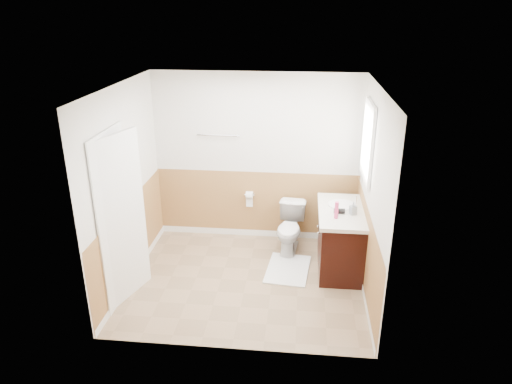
# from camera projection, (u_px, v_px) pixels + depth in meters

# --- Properties ---
(floor) EXTENTS (3.00, 3.00, 0.00)m
(floor) POSITION_uv_depth(u_px,v_px,m) (246.00, 281.00, 6.09)
(floor) COLOR #8C7051
(floor) RESTS_ON ground
(ceiling) EXTENTS (3.00, 3.00, 0.00)m
(ceiling) POSITION_uv_depth(u_px,v_px,m) (245.00, 87.00, 5.15)
(ceiling) COLOR white
(ceiling) RESTS_ON floor
(wall_back) EXTENTS (3.00, 0.00, 3.00)m
(wall_back) POSITION_uv_depth(u_px,v_px,m) (257.00, 159.00, 6.82)
(wall_back) COLOR silver
(wall_back) RESTS_ON floor
(wall_front) EXTENTS (3.00, 0.00, 3.00)m
(wall_front) POSITION_uv_depth(u_px,v_px,m) (229.00, 243.00, 4.42)
(wall_front) COLOR silver
(wall_front) RESTS_ON floor
(wall_left) EXTENTS (0.00, 3.00, 3.00)m
(wall_left) POSITION_uv_depth(u_px,v_px,m) (125.00, 187.00, 5.76)
(wall_left) COLOR silver
(wall_left) RESTS_ON floor
(wall_right) EXTENTS (0.00, 3.00, 3.00)m
(wall_right) POSITION_uv_depth(u_px,v_px,m) (372.00, 197.00, 5.48)
(wall_right) COLOR silver
(wall_right) RESTS_ON floor
(wainscot_back) EXTENTS (3.00, 0.00, 3.00)m
(wainscot_back) POSITION_uv_depth(u_px,v_px,m) (256.00, 206.00, 7.09)
(wainscot_back) COLOR #A16F40
(wainscot_back) RESTS_ON floor
(wainscot_front) EXTENTS (3.00, 0.00, 3.00)m
(wainscot_front) POSITION_uv_depth(u_px,v_px,m) (231.00, 308.00, 4.71)
(wainscot_front) COLOR #A16F40
(wainscot_front) RESTS_ON floor
(wainscot_left) EXTENTS (0.00, 2.60, 2.60)m
(wainscot_left) POSITION_uv_depth(u_px,v_px,m) (132.00, 241.00, 6.04)
(wainscot_left) COLOR #A16F40
(wainscot_left) RESTS_ON floor
(wainscot_right) EXTENTS (0.00, 2.60, 2.60)m
(wainscot_right) POSITION_uv_depth(u_px,v_px,m) (366.00, 253.00, 5.76)
(wainscot_right) COLOR #A16F40
(wainscot_right) RESTS_ON floor
(toilet) EXTENTS (0.45, 0.71, 0.69)m
(toilet) POSITION_uv_depth(u_px,v_px,m) (290.00, 229.00, 6.72)
(toilet) COLOR white
(toilet) RESTS_ON floor
(bath_mat) EXTENTS (0.63, 0.85, 0.02)m
(bath_mat) POSITION_uv_depth(u_px,v_px,m) (288.00, 269.00, 6.33)
(bath_mat) COLOR white
(bath_mat) RESTS_ON floor
(vanity_cabinet) EXTENTS (0.55, 1.10, 0.80)m
(vanity_cabinet) POSITION_uv_depth(u_px,v_px,m) (340.00, 241.00, 6.26)
(vanity_cabinet) COLOR black
(vanity_cabinet) RESTS_ON floor
(vanity_knob_left) EXTENTS (0.03, 0.03, 0.03)m
(vanity_knob_left) POSITION_uv_depth(u_px,v_px,m) (318.00, 233.00, 6.14)
(vanity_knob_left) COLOR silver
(vanity_knob_left) RESTS_ON vanity_cabinet
(vanity_knob_right) EXTENTS (0.03, 0.03, 0.03)m
(vanity_knob_right) POSITION_uv_depth(u_px,v_px,m) (318.00, 226.00, 6.33)
(vanity_knob_right) COLOR #B5B6BC
(vanity_knob_right) RESTS_ON vanity_cabinet
(countertop) EXTENTS (0.60, 1.15, 0.05)m
(countertop) POSITION_uv_depth(u_px,v_px,m) (342.00, 212.00, 6.11)
(countertop) COLOR beige
(countertop) RESTS_ON vanity_cabinet
(sink_basin) EXTENTS (0.36, 0.36, 0.02)m
(sink_basin) POSITION_uv_depth(u_px,v_px,m) (342.00, 205.00, 6.23)
(sink_basin) COLOR white
(sink_basin) RESTS_ON countertop
(faucet) EXTENTS (0.02, 0.02, 0.14)m
(faucet) POSITION_uv_depth(u_px,v_px,m) (356.00, 201.00, 6.19)
(faucet) COLOR white
(faucet) RESTS_ON countertop
(lotion_bottle) EXTENTS (0.05, 0.05, 0.22)m
(lotion_bottle) POSITION_uv_depth(u_px,v_px,m) (336.00, 210.00, 5.82)
(lotion_bottle) COLOR #D63771
(lotion_bottle) RESTS_ON countertop
(soap_dispenser) EXTENTS (0.10, 0.10, 0.17)m
(soap_dispenser) POSITION_uv_depth(u_px,v_px,m) (353.00, 208.00, 5.94)
(soap_dispenser) COLOR #8A939B
(soap_dispenser) RESTS_ON countertop
(hair_dryer_body) EXTENTS (0.14, 0.07, 0.07)m
(hair_dryer_body) POSITION_uv_depth(u_px,v_px,m) (339.00, 211.00, 5.98)
(hair_dryer_body) COLOR black
(hair_dryer_body) RESTS_ON countertop
(hair_dryer_handle) EXTENTS (0.03, 0.03, 0.07)m
(hair_dryer_handle) POSITION_uv_depth(u_px,v_px,m) (337.00, 214.00, 5.97)
(hair_dryer_handle) COLOR black
(hair_dryer_handle) RESTS_ON countertop
(mirror_panel) EXTENTS (0.02, 0.35, 0.90)m
(mirror_panel) POSITION_uv_depth(u_px,v_px,m) (362.00, 146.00, 6.38)
(mirror_panel) COLOR silver
(mirror_panel) RESTS_ON wall_right
(window_frame) EXTENTS (0.04, 0.80, 1.00)m
(window_frame) POSITION_uv_depth(u_px,v_px,m) (368.00, 142.00, 5.84)
(window_frame) COLOR white
(window_frame) RESTS_ON wall_right
(window_glass) EXTENTS (0.01, 0.70, 0.90)m
(window_glass) POSITION_uv_depth(u_px,v_px,m) (369.00, 142.00, 5.83)
(window_glass) COLOR white
(window_glass) RESTS_ON wall_right
(door) EXTENTS (0.29, 0.78, 2.04)m
(door) POSITION_uv_depth(u_px,v_px,m) (122.00, 220.00, 5.42)
(door) COLOR white
(door) RESTS_ON wall_left
(door_frame) EXTENTS (0.02, 0.92, 2.10)m
(door_frame) POSITION_uv_depth(u_px,v_px,m) (115.00, 219.00, 5.43)
(door_frame) COLOR white
(door_frame) RESTS_ON wall_left
(door_knob) EXTENTS (0.06, 0.06, 0.06)m
(door_knob) POSITION_uv_depth(u_px,v_px,m) (137.00, 214.00, 5.75)
(door_knob) COLOR silver
(door_knob) RESTS_ON door
(towel_bar) EXTENTS (0.62, 0.02, 0.02)m
(towel_bar) POSITION_uv_depth(u_px,v_px,m) (218.00, 135.00, 6.69)
(towel_bar) COLOR silver
(towel_bar) RESTS_ON wall_back
(tp_holder_bar) EXTENTS (0.14, 0.02, 0.02)m
(tp_holder_bar) POSITION_uv_depth(u_px,v_px,m) (249.00, 195.00, 6.97)
(tp_holder_bar) COLOR silver
(tp_holder_bar) RESTS_ON wall_back
(tp_roll) EXTENTS (0.10, 0.11, 0.11)m
(tp_roll) POSITION_uv_depth(u_px,v_px,m) (249.00, 195.00, 6.97)
(tp_roll) COLOR white
(tp_roll) RESTS_ON tp_holder_bar
(tp_sheet) EXTENTS (0.10, 0.01, 0.16)m
(tp_sheet) POSITION_uv_depth(u_px,v_px,m) (249.00, 202.00, 7.01)
(tp_sheet) COLOR white
(tp_sheet) RESTS_ON tp_roll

